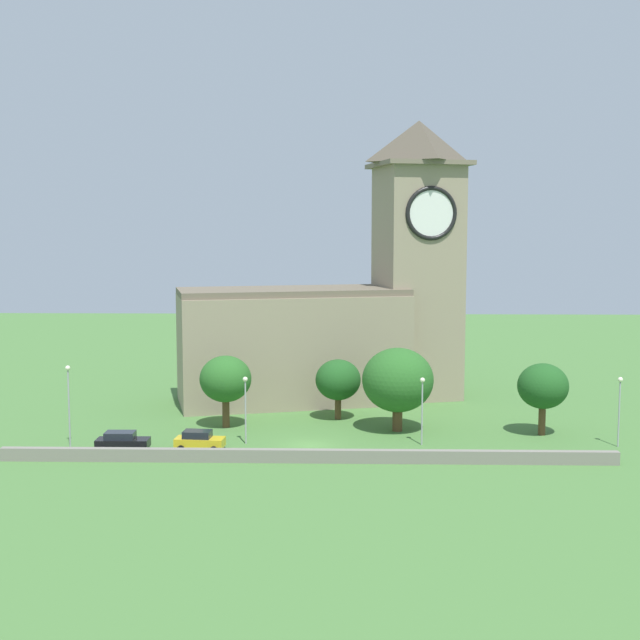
{
  "coord_description": "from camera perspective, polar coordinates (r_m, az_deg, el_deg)",
  "views": [
    {
      "loc": [
        2.75,
        -73.53,
        19.32
      ],
      "look_at": [
        0.73,
        7.59,
        10.41
      ],
      "focal_mm": 47.53,
      "sensor_mm": 36.0,
      "label": 1
    }
  ],
  "objects": [
    {
      "name": "streetlamp_central",
      "position": [
        75.86,
        6.9,
        -5.31
      ],
      "size": [
        0.44,
        0.44,
        6.09
      ],
      "color": "#9EA0A5",
      "rests_on": "ground"
    },
    {
      "name": "streetlamp_west_mid",
      "position": [
        75.95,
        -5.05,
        -5.27
      ],
      "size": [
        0.44,
        0.44,
        6.1
      ],
      "color": "#9EA0A5",
      "rests_on": "ground"
    },
    {
      "name": "car_black",
      "position": [
        76.02,
        -13.18,
        -7.95
      ],
      "size": [
        4.56,
        2.14,
        1.71
      ],
      "color": "black",
      "rests_on": "ground"
    },
    {
      "name": "tree_churchyard",
      "position": [
        85.4,
        1.23,
        -4.06
      ],
      "size": [
        4.57,
        4.57,
        6.09
      ],
      "color": "brown",
      "rests_on": "ground"
    },
    {
      "name": "tree_riverside_east",
      "position": [
        80.63,
        5.26,
        -4.06
      ],
      "size": [
        6.77,
        6.77,
        7.98
      ],
      "color": "brown",
      "rests_on": "ground"
    },
    {
      "name": "car_yellow",
      "position": [
        75.05,
        -8.13,
        -8.02
      ],
      "size": [
        4.37,
        2.37,
        1.73
      ],
      "color": "gold",
      "rests_on": "ground"
    },
    {
      "name": "streetlamp_west_end",
      "position": [
        77.56,
        -16.57,
        -4.75
      ],
      "size": [
        0.44,
        0.44,
        7.31
      ],
      "color": "#9EA0A5",
      "rests_on": "ground"
    },
    {
      "name": "tree_by_tower",
      "position": [
        81.52,
        14.78,
        -4.35
      ],
      "size": [
        4.71,
        4.71,
        6.75
      ],
      "color": "brown",
      "rests_on": "ground"
    },
    {
      "name": "ground_plane",
      "position": [
        90.65,
        -0.34,
        -6.04
      ],
      "size": [
        200.0,
        200.0,
        0.0
      ],
      "primitive_type": "plane",
      "color": "#477538"
    },
    {
      "name": "tree_riverside_west",
      "position": [
        82.3,
        -6.38,
        -3.99
      ],
      "size": [
        5.0,
        5.0,
        7.01
      ],
      "color": "brown",
      "rests_on": "ground"
    },
    {
      "name": "streetlamp_east_mid",
      "position": [
        79.21,
        19.52,
        -5.07
      ],
      "size": [
        0.44,
        0.44,
        6.24
      ],
      "color": "#9EA0A5",
      "rests_on": "ground"
    },
    {
      "name": "church",
      "position": [
        94.58,
        1.67,
        0.76
      ],
      "size": [
        33.26,
        17.69,
        31.15
      ],
      "color": "gray",
      "rests_on": "ground"
    },
    {
      "name": "quay_barrier",
      "position": [
        70.67,
        -0.86,
        -9.14
      ],
      "size": [
        51.01,
        0.7,
        1.09
      ],
      "primitive_type": "cube",
      "color": "gray",
      "rests_on": "ground"
    }
  ]
}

